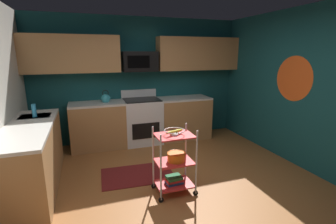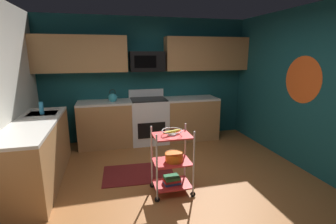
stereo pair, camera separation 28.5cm
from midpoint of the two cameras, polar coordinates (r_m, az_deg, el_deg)
floor at (r=3.56m, az=4.73°, el=-18.56°), size 4.40×4.80×0.04m
wall_back at (r=5.40m, az=-3.33°, el=7.47°), size 4.52×0.06×2.60m
wall_right at (r=4.34m, az=34.28°, el=3.65°), size 0.06×4.80×2.60m
wall_flower_decal at (r=4.60m, az=30.36°, el=6.46°), size 0.00×0.76×0.76m
counter_run at (r=4.64m, az=-10.71°, el=-4.33°), size 3.67×2.60×0.92m
oven_range at (r=5.23m, az=-2.93°, el=-1.89°), size 0.76×0.65×1.10m
upper_cabinets at (r=5.18m, az=-2.91°, el=13.31°), size 4.40×0.33×0.70m
microwave at (r=5.15m, az=-3.33°, el=11.64°), size 0.70×0.39×0.40m
rolling_cart at (r=3.36m, az=3.40°, el=-11.48°), size 0.56×0.38×0.91m
fruit_bowl at (r=3.20m, az=3.51°, el=-4.58°), size 0.27×0.27×0.07m
mixing_bowl_large at (r=3.34m, az=3.93°, el=-10.37°), size 0.25×0.25×0.11m
book_stack at (r=3.48m, az=3.34°, el=-15.50°), size 0.23×0.18×0.11m
kettle at (r=5.03m, az=-11.11°, el=3.29°), size 0.21×0.18×0.26m
dish_soap_bottle at (r=4.31m, az=-25.67°, el=0.81°), size 0.06×0.06×0.20m
floor_rug at (r=4.03m, az=-4.80°, el=-14.08°), size 1.14×0.76×0.01m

